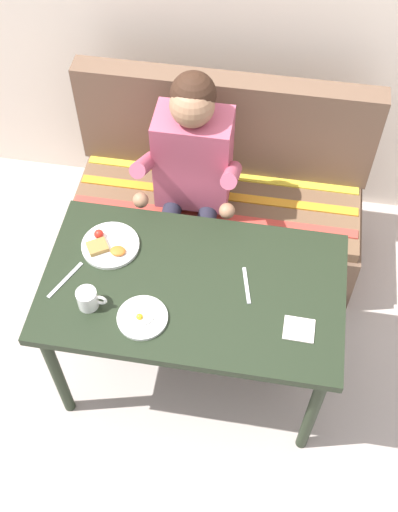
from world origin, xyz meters
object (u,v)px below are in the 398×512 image
table (193,296)px  person (191,172)px  couch (218,206)px  knife (65,280)px  plate_eggs (142,317)px  fork (246,285)px  plate_breakfast (109,245)px  coffee_mug (88,299)px  napkin (299,329)px

table → person: size_ratio=0.99×
couch → knife: (-0.50, -0.83, 0.40)m
couch → plate_eggs: bearing=-99.8°
person → plate_eggs: bearing=-94.0°
fork → plate_eggs: bearing=-163.7°
plate_breakfast → coffee_mug: 0.29m
person → knife: size_ratio=6.06×
coffee_mug → napkin: (0.81, 0.02, -0.04)m
plate_eggs → coffee_mug: size_ratio=1.65×
napkin → knife: size_ratio=0.58×
fork → plate_breakfast: bearing=156.8°
person → coffee_mug: size_ratio=10.27×
person → coffee_mug: 0.79m
couch → plate_breakfast: couch is taller
coffee_mug → knife: coffee_mug is taller
fork → table: bearing=174.5°
table → fork: bearing=8.0°
table → couch: 0.83m
person → napkin: size_ratio=10.45×
person → plate_eggs: person is taller
coffee_mug → knife: size_ratio=0.59×
table → couch: (0.00, 0.76, -0.32)m
napkin → knife: napkin is taller
table → fork: size_ratio=7.06×
plate_breakfast → napkin: plate_breakfast is taller
napkin → couch: bearing=115.4°
table → couch: bearing=90.0°
person → coffee_mug: (-0.27, -0.75, 0.03)m
person → coffee_mug: bearing=-109.8°
person → table: bearing=-79.5°
fork → knife: bearing=173.7°
couch → napkin: 1.07m
person → fork: bearing=-60.4°
table → knife: (-0.50, -0.06, 0.08)m
coffee_mug → fork: bearing=17.6°
couch → fork: (0.21, -0.73, 0.40)m
table → couch: couch is taller
table → fork: (0.21, 0.03, 0.08)m
plate_breakfast → coffee_mug: bearing=-91.3°
napkin → person: bearing=126.5°
plate_eggs → couch: bearing=80.2°
napkin → fork: size_ratio=0.68×
napkin → fork: 0.27m
table → napkin: (0.43, -0.14, 0.09)m
napkin → table: bearing=162.4°
table → napkin: bearing=-17.6°
table → coffee_mug: size_ratio=10.17×
couch → coffee_mug: 1.09m
plate_eggs → knife: 0.36m
person → fork: person is taller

